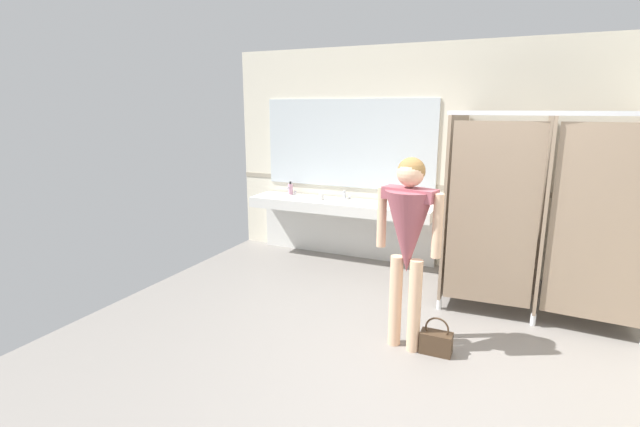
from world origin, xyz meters
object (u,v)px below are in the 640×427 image
(handbag, at_px, (436,342))
(paper_cup, at_px, (321,196))
(person_standing, at_px, (408,231))
(soap_dispenser, at_px, (290,189))

(handbag, bearing_deg, paper_cup, 135.05)
(paper_cup, bearing_deg, person_standing, -49.56)
(handbag, relative_size, soap_dispenser, 1.77)
(soap_dispenser, bearing_deg, paper_cup, -18.73)
(person_standing, distance_m, soap_dispenser, 3.08)
(person_standing, relative_size, soap_dispenser, 8.98)
(person_standing, bearing_deg, soap_dispenser, 136.27)
(soap_dispenser, height_order, paper_cup, soap_dispenser)
(soap_dispenser, relative_size, paper_cup, 1.96)
(handbag, distance_m, soap_dispenser, 3.38)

